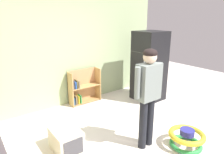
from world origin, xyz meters
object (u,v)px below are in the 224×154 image
(bookshelf, at_px, (82,88))
(pet_carrier, at_px, (66,140))
(refrigerator, at_px, (149,66))
(standing_person, at_px, (148,90))
(baby_walker, at_px, (186,138))

(bookshelf, xyz_separation_m, pet_carrier, (-1.15, -1.53, -0.19))
(refrigerator, xyz_separation_m, standing_person, (-1.55, -1.42, 0.12))
(refrigerator, relative_size, pet_carrier, 3.22)
(pet_carrier, bearing_deg, bookshelf, 53.14)
(refrigerator, height_order, baby_walker, refrigerator)
(standing_person, height_order, pet_carrier, standing_person)
(refrigerator, xyz_separation_m, bookshelf, (-1.52, 0.83, -0.52))
(bookshelf, bearing_deg, pet_carrier, -126.86)
(refrigerator, bearing_deg, pet_carrier, -165.17)
(refrigerator, xyz_separation_m, baby_walker, (-1.01, -1.85, -0.73))
(standing_person, relative_size, baby_walker, 2.76)
(refrigerator, distance_m, baby_walker, 2.23)
(pet_carrier, bearing_deg, baby_walker, -34.64)
(baby_walker, xyz_separation_m, pet_carrier, (-1.66, 1.15, 0.02))
(baby_walker, bearing_deg, refrigerator, 61.33)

